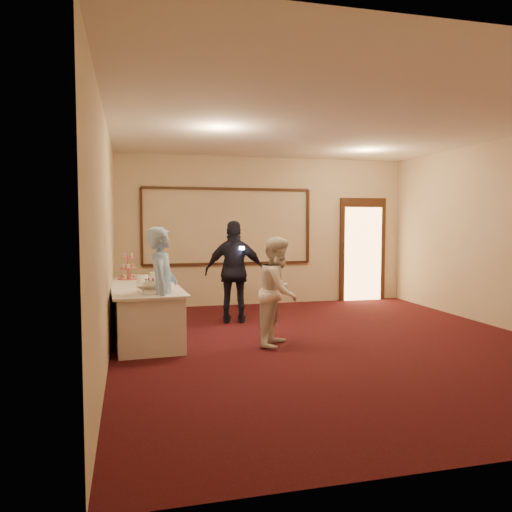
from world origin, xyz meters
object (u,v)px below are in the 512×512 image
(cupcake_stand, at_px, (128,269))
(buffet_table, at_px, (145,311))
(plate_stack_b, at_px, (156,277))
(woman, at_px, (278,291))
(pavlova_tray, at_px, (152,287))
(guest, at_px, (235,272))
(man, at_px, (162,290))
(plate_stack_a, at_px, (142,280))
(tart, at_px, (160,286))

(cupcake_stand, bearing_deg, buffet_table, -75.03)
(buffet_table, xyz_separation_m, cupcake_stand, (-0.23, 0.87, 0.55))
(plate_stack_b, distance_m, woman, 2.05)
(pavlova_tray, bearing_deg, guest, 47.05)
(guest, bearing_deg, man, 64.83)
(buffet_table, relative_size, woman, 1.66)
(man, relative_size, guest, 0.95)
(buffet_table, relative_size, man, 1.52)
(plate_stack_b, bearing_deg, plate_stack_a, -127.96)
(plate_stack_b, xyz_separation_m, man, (0.01, -1.27, -0.03))
(woman, bearing_deg, plate_stack_b, 81.86)
(tart, bearing_deg, man, -90.71)
(buffet_table, distance_m, cupcake_stand, 1.06)
(cupcake_stand, bearing_deg, plate_stack_b, -47.13)
(plate_stack_a, height_order, man, man)
(plate_stack_b, bearing_deg, cupcake_stand, 132.87)
(pavlova_tray, height_order, plate_stack_a, pavlova_tray)
(plate_stack_a, relative_size, tart, 0.58)
(plate_stack_a, bearing_deg, woman, -29.89)
(cupcake_stand, xyz_separation_m, plate_stack_a, (0.21, -0.73, -0.10))
(buffet_table, height_order, plate_stack_a, plate_stack_a)
(man, bearing_deg, buffet_table, 24.07)
(plate_stack_b, distance_m, tart, 0.74)
(pavlova_tray, bearing_deg, man, -32.37)
(pavlova_tray, distance_m, guest, 2.10)
(tart, xyz_separation_m, woman, (1.56, -0.57, -0.05))
(tart, relative_size, woman, 0.20)
(tart, bearing_deg, plate_stack_a, 116.67)
(cupcake_stand, relative_size, man, 0.29)
(pavlova_tray, relative_size, plate_stack_b, 2.87)
(man, height_order, woman, man)
(tart, height_order, woman, woman)
(buffet_table, distance_m, man, 0.98)
(pavlova_tray, height_order, cupcake_stand, cupcake_stand)
(buffet_table, relative_size, plate_stack_b, 14.28)
(cupcake_stand, height_order, plate_stack_a, cupcake_stand)
(plate_stack_b, relative_size, guest, 0.10)
(cupcake_stand, bearing_deg, woman, -41.37)
(woman, relative_size, guest, 0.87)
(plate_stack_a, xyz_separation_m, man, (0.23, -1.00, -0.03))
(tart, bearing_deg, buffet_table, 122.58)
(tart, height_order, man, man)
(buffet_table, distance_m, tart, 0.56)
(cupcake_stand, xyz_separation_m, plate_stack_b, (0.42, -0.45, -0.09))
(buffet_table, xyz_separation_m, woman, (1.77, -0.89, 0.36))
(plate_stack_a, bearing_deg, tart, -63.33)
(pavlova_tray, bearing_deg, plate_stack_b, 84.43)
(cupcake_stand, distance_m, plate_stack_a, 0.76)
(cupcake_stand, height_order, guest, guest)
(pavlova_tray, xyz_separation_m, guest, (1.43, 1.54, 0.01))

